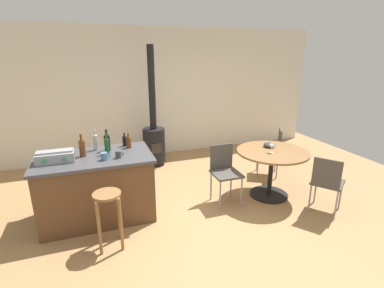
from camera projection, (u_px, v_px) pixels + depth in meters
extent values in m
plane|color=#A37A4C|center=(188.00, 220.00, 3.92)|extent=(8.80, 8.80, 0.00)
cube|color=silver|center=(144.00, 94.00, 6.08)|extent=(8.00, 0.10, 2.70)
cube|color=brown|center=(97.00, 188.00, 3.89)|extent=(1.42, 0.83, 0.85)
cube|color=#424247|center=(94.00, 157.00, 3.75)|extent=(1.48, 0.89, 0.04)
cylinder|color=olive|center=(119.00, 214.00, 3.44)|extent=(0.04, 0.04, 0.66)
cylinder|color=olive|center=(98.00, 218.00, 3.37)|extent=(0.04, 0.04, 0.66)
cylinder|color=olive|center=(99.00, 229.00, 3.15)|extent=(0.04, 0.04, 0.66)
cylinder|color=olive|center=(121.00, 225.00, 3.23)|extent=(0.04, 0.04, 0.66)
cylinder|color=olive|center=(107.00, 194.00, 3.19)|extent=(0.31, 0.31, 0.03)
cylinder|color=black|center=(269.00, 194.00, 4.60)|extent=(0.60, 0.60, 0.02)
cylinder|color=black|center=(270.00, 174.00, 4.50)|extent=(0.07, 0.07, 0.72)
cylinder|color=olive|center=(272.00, 152.00, 4.38)|extent=(1.09, 1.09, 0.03)
cube|color=#47423D|center=(268.00, 150.00, 5.26)|extent=(0.55, 0.55, 0.03)
cube|color=#47423D|center=(280.00, 140.00, 5.16)|extent=(0.20, 0.32, 0.40)
cylinder|color=gray|center=(277.00, 166.00, 5.14)|extent=(0.02, 0.02, 0.47)
cylinder|color=gray|center=(276.00, 160.00, 5.46)|extent=(0.02, 0.02, 0.47)
cylinder|color=gray|center=(257.00, 159.00, 5.52)|extent=(0.02, 0.02, 0.47)
cylinder|color=gray|center=(258.00, 165.00, 5.21)|extent=(0.02, 0.02, 0.47)
cube|color=#47423D|center=(226.00, 174.00, 4.22)|extent=(0.40, 0.40, 0.03)
cube|color=#47423D|center=(221.00, 157.00, 4.33)|extent=(0.36, 0.03, 0.40)
cylinder|color=gray|center=(231.00, 183.00, 4.50)|extent=(0.02, 0.02, 0.46)
cylinder|color=gray|center=(211.00, 186.00, 4.40)|extent=(0.02, 0.02, 0.46)
cylinder|color=gray|center=(220.00, 196.00, 4.09)|extent=(0.02, 0.02, 0.46)
cylinder|color=gray|center=(241.00, 192.00, 4.20)|extent=(0.02, 0.02, 0.46)
cube|color=#47423D|center=(328.00, 182.00, 4.02)|extent=(0.56, 0.56, 0.03)
cube|color=#47423D|center=(327.00, 174.00, 3.81)|extent=(0.23, 0.31, 0.40)
cylinder|color=gray|center=(310.00, 198.00, 4.05)|extent=(0.02, 0.02, 0.43)
cylinder|color=gray|center=(336.00, 205.00, 3.86)|extent=(0.02, 0.02, 0.43)
cylinder|color=gray|center=(340.00, 196.00, 4.13)|extent=(0.02, 0.02, 0.43)
cylinder|color=gray|center=(316.00, 189.00, 4.31)|extent=(0.02, 0.02, 0.43)
cylinder|color=black|center=(155.00, 163.00, 5.88)|extent=(0.37, 0.37, 0.06)
cylinder|color=black|center=(154.00, 145.00, 5.77)|extent=(0.44, 0.44, 0.69)
cube|color=#2D2826|center=(157.00, 149.00, 5.57)|extent=(0.20, 0.02, 0.20)
cylinder|color=black|center=(152.00, 88.00, 5.42)|extent=(0.13, 0.13, 1.58)
cube|color=gray|center=(55.00, 157.00, 3.53)|extent=(0.44, 0.22, 0.12)
cube|color=gray|center=(54.00, 151.00, 3.51)|extent=(0.42, 0.13, 0.02)
cube|color=green|center=(44.00, 161.00, 3.39)|extent=(0.04, 0.01, 0.04)
cube|color=green|center=(64.00, 159.00, 3.46)|extent=(0.04, 0.01, 0.04)
cylinder|color=#194C23|center=(107.00, 147.00, 3.78)|extent=(0.06, 0.06, 0.21)
cylinder|color=#194C23|center=(106.00, 136.00, 3.74)|extent=(0.02, 0.02, 0.08)
cylinder|color=black|center=(125.00, 141.00, 4.13)|extent=(0.06, 0.06, 0.14)
cylinder|color=black|center=(124.00, 135.00, 4.10)|extent=(0.02, 0.02, 0.05)
cylinder|color=black|center=(107.00, 143.00, 3.92)|extent=(0.08, 0.08, 0.22)
cylinder|color=black|center=(106.00, 133.00, 3.87)|extent=(0.03, 0.03, 0.08)
cylinder|color=#603314|center=(129.00, 142.00, 4.05)|extent=(0.07, 0.07, 0.15)
cylinder|color=#603314|center=(128.00, 135.00, 4.02)|extent=(0.03, 0.03, 0.06)
cylinder|color=#603314|center=(82.00, 148.00, 3.70)|extent=(0.08, 0.08, 0.22)
cylinder|color=#603314|center=(81.00, 137.00, 3.66)|extent=(0.03, 0.03, 0.08)
cylinder|color=#B7B2AD|center=(96.00, 143.00, 3.95)|extent=(0.06, 0.06, 0.21)
cylinder|color=#B7B2AD|center=(95.00, 132.00, 3.91)|extent=(0.02, 0.02, 0.08)
cylinder|color=#4C7099|center=(104.00, 156.00, 3.60)|extent=(0.09, 0.09, 0.10)
torus|color=#4C7099|center=(109.00, 155.00, 3.61)|extent=(0.05, 0.01, 0.05)
cylinder|color=#383838|center=(118.00, 155.00, 3.66)|extent=(0.07, 0.07, 0.09)
torus|color=#383838|center=(122.00, 154.00, 3.68)|extent=(0.05, 0.01, 0.05)
cylinder|color=silver|center=(271.00, 153.00, 4.30)|extent=(0.06, 0.06, 0.00)
cylinder|color=silver|center=(272.00, 150.00, 4.28)|extent=(0.01, 0.01, 0.08)
ellipsoid|color=silver|center=(272.00, 146.00, 4.26)|extent=(0.07, 0.07, 0.06)
ellipsoid|color=#383838|center=(269.00, 145.00, 4.55)|extent=(0.18, 0.18, 0.07)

